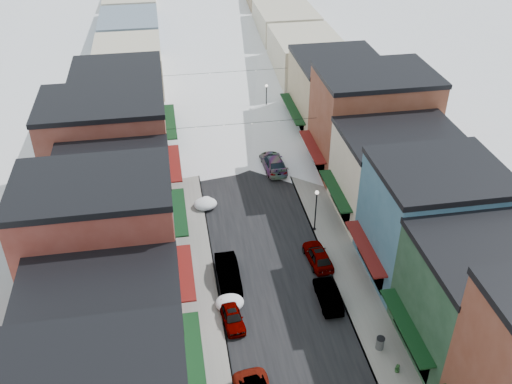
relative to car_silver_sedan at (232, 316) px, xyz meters
name	(u,v)px	position (x,y,z in m)	size (l,w,h in m)	color
road	(222,100)	(4.30, 42.49, -0.66)	(10.00, 160.00, 0.01)	black
sidewalk_left	(176,103)	(-2.30, 42.49, -0.59)	(3.20, 160.00, 0.15)	gray
sidewalk_right	(268,97)	(10.90, 42.49, -0.59)	(3.20, 160.00, 0.15)	gray
curb_left	(187,102)	(-0.75, 42.49, -0.59)	(0.10, 160.00, 0.15)	slate
curb_right	(257,98)	(9.35, 42.49, -0.59)	(0.10, 160.00, 0.15)	slate
bldg_l_cream	(107,344)	(-8.89, -5.01, 4.10)	(11.30, 8.20, 9.50)	beige
bldg_l_brick_near	(103,251)	(-9.39, 2.99, 5.60)	(12.30, 8.20, 12.50)	maroon
bldg_l_grayblue	(116,206)	(-8.89, 11.49, 3.85)	(11.30, 9.20, 9.00)	slate
bldg_l_brick_far	(108,149)	(-9.89, 20.49, 4.84)	(13.30, 9.20, 11.00)	brown
bldg_l_tan	(121,111)	(-8.89, 30.49, 4.34)	(11.30, 11.20, 10.00)	tan
bldg_r_green	(483,301)	(17.49, -5.51, 4.10)	(11.30, 9.20, 9.50)	#1F4129
bldg_r_blue	(431,222)	(17.49, 3.49, 4.60)	(11.30, 9.20, 10.50)	#36627A
bldg_r_cream	(396,174)	(17.99, 12.49, 3.85)	(12.30, 9.20, 9.00)	beige
bldg_r_brick_far	(372,121)	(18.49, 21.49, 5.09)	(13.30, 9.20, 11.50)	brown
bldg_r_tan	(336,94)	(17.49, 31.49, 4.09)	(11.30, 11.20, 9.50)	tan
distant_blocks	(205,24)	(4.30, 65.49, 3.34)	(34.00, 55.00, 8.00)	gray
overhead_cables	(233,95)	(4.30, 29.99, 5.54)	(16.40, 15.04, 0.04)	black
car_silver_sedan	(232,316)	(0.00, 0.00, 0.00)	(1.56, 3.88, 1.32)	#9FA1A7
car_dark_hatch	(228,273)	(0.32, 4.90, 0.19)	(1.80, 5.16, 1.70)	black
car_silver_wagon	(197,124)	(0.00, 33.95, 0.14)	(2.24, 5.52, 1.60)	#A3A6AB
car_green_sedan	(328,295)	(8.11, 0.96, 0.08)	(1.57, 4.49, 1.48)	black
car_gray_suv	(318,255)	(8.60, 6.01, 0.11)	(1.83, 4.55, 1.55)	gray
car_black_sedan	(273,163)	(7.80, 22.72, 0.18)	(2.36, 5.80, 1.68)	black
car_lane_silver	(212,117)	(2.10, 35.86, 0.03)	(1.64, 4.08, 1.39)	#94969B
car_lane_white	(221,56)	(6.07, 58.20, 0.10)	(2.54, 5.50, 1.53)	silver
trash_can	(380,343)	(10.58, -4.62, 0.04)	(0.64, 0.64, 1.09)	#5B5E60
streetlamp_near	(316,205)	(9.50, 10.65, 2.31)	(0.37, 0.37, 4.48)	black
streetlamp_far	(266,96)	(9.50, 36.27, 2.32)	(0.37, 0.37, 4.49)	black
planter_far	(397,368)	(11.07, -6.92, -0.17)	(0.39, 0.39, 0.69)	#264F24
snow_pile_mid	(230,302)	(0.02, 1.82, -0.18)	(2.38, 2.66, 1.01)	white
snow_pile_far	(205,203)	(-0.58, 16.38, -0.17)	(2.41, 2.68, 1.02)	white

